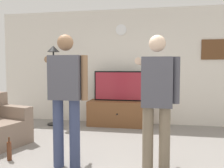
{
  "coord_description": "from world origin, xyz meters",
  "views": [
    {
      "loc": [
        0.72,
        -2.86,
        1.33
      ],
      "look_at": [
        -0.04,
        1.2,
        1.05
      ],
      "focal_mm": 39.05,
      "sensor_mm": 36.0,
      "label": 1
    }
  ],
  "objects_px": {
    "tv_stand": "(119,113)",
    "person_standing_nearer_couch": "(157,96)",
    "wall_clock": "(121,30)",
    "framed_picture": "(220,49)",
    "beverage_bottle": "(9,151)",
    "floor_lamp": "(54,68)",
    "person_standing_nearer_lamp": "(66,92)",
    "television": "(119,86)"
  },
  "relations": [
    {
      "from": "tv_stand",
      "to": "person_standing_nearer_couch",
      "type": "distance_m",
      "value": 2.59
    },
    {
      "from": "wall_clock",
      "to": "framed_picture",
      "type": "height_order",
      "value": "wall_clock"
    },
    {
      "from": "tv_stand",
      "to": "person_standing_nearer_lamp",
      "type": "relative_size",
      "value": 0.8
    },
    {
      "from": "beverage_bottle",
      "to": "floor_lamp",
      "type": "bearing_deg",
      "value": 97.25
    },
    {
      "from": "wall_clock",
      "to": "person_standing_nearer_couch",
      "type": "distance_m",
      "value": 3.04
    },
    {
      "from": "television",
      "to": "person_standing_nearer_lamp",
      "type": "xyz_separation_m",
      "value": [
        -0.32,
        -2.48,
        0.1
      ]
    },
    {
      "from": "tv_stand",
      "to": "beverage_bottle",
      "type": "distance_m",
      "value": 2.68
    },
    {
      "from": "framed_picture",
      "to": "person_standing_nearer_couch",
      "type": "distance_m",
      "value": 3.06
    },
    {
      "from": "television",
      "to": "framed_picture",
      "type": "bearing_deg",
      "value": 6.43
    },
    {
      "from": "framed_picture",
      "to": "floor_lamp",
      "type": "relative_size",
      "value": 0.43
    },
    {
      "from": "floor_lamp",
      "to": "framed_picture",
      "type": "bearing_deg",
      "value": 7.8
    },
    {
      "from": "television",
      "to": "person_standing_nearer_lamp",
      "type": "relative_size",
      "value": 0.66
    },
    {
      "from": "wall_clock",
      "to": "beverage_bottle",
      "type": "bearing_deg",
      "value": -114.44
    },
    {
      "from": "television",
      "to": "floor_lamp",
      "type": "relative_size",
      "value": 0.64
    },
    {
      "from": "person_standing_nearer_couch",
      "to": "floor_lamp",
      "type": "bearing_deg",
      "value": 137.64
    },
    {
      "from": "wall_clock",
      "to": "floor_lamp",
      "type": "height_order",
      "value": "wall_clock"
    },
    {
      "from": "framed_picture",
      "to": "beverage_bottle",
      "type": "height_order",
      "value": "framed_picture"
    },
    {
      "from": "tv_stand",
      "to": "person_standing_nearer_lamp",
      "type": "xyz_separation_m",
      "value": [
        -0.32,
        -2.43,
        0.72
      ]
    },
    {
      "from": "floor_lamp",
      "to": "beverage_bottle",
      "type": "distance_m",
      "value": 2.48
    },
    {
      "from": "floor_lamp",
      "to": "person_standing_nearer_lamp",
      "type": "xyz_separation_m",
      "value": [
        1.17,
        -2.22,
        -0.3
      ]
    },
    {
      "from": "wall_clock",
      "to": "person_standing_nearer_couch",
      "type": "bearing_deg",
      "value": -72.04
    },
    {
      "from": "television",
      "to": "floor_lamp",
      "type": "bearing_deg",
      "value": -170.19
    },
    {
      "from": "floor_lamp",
      "to": "beverage_bottle",
      "type": "relative_size",
      "value": 5.43
    },
    {
      "from": "framed_picture",
      "to": "beverage_bottle",
      "type": "relative_size",
      "value": 2.35
    },
    {
      "from": "beverage_bottle",
      "to": "person_standing_nearer_lamp",
      "type": "bearing_deg",
      "value": -3.48
    },
    {
      "from": "wall_clock",
      "to": "framed_picture",
      "type": "distance_m",
      "value": 2.26
    },
    {
      "from": "tv_stand",
      "to": "wall_clock",
      "type": "xyz_separation_m",
      "value": [
        0.0,
        0.29,
        1.94
      ]
    },
    {
      "from": "person_standing_nearer_lamp",
      "to": "beverage_bottle",
      "type": "relative_size",
      "value": 5.23
    },
    {
      "from": "tv_stand",
      "to": "person_standing_nearer_couch",
      "type": "bearing_deg",
      "value": -70.0
    },
    {
      "from": "framed_picture",
      "to": "beverage_bottle",
      "type": "xyz_separation_m",
      "value": [
        -3.42,
        -2.68,
        -1.59
      ]
    },
    {
      "from": "tv_stand",
      "to": "framed_picture",
      "type": "relative_size",
      "value": 1.78
    },
    {
      "from": "wall_clock",
      "to": "beverage_bottle",
      "type": "xyz_separation_m",
      "value": [
        -1.21,
        -2.67,
        -2.08
      ]
    },
    {
      "from": "framed_picture",
      "to": "person_standing_nearer_lamp",
      "type": "xyz_separation_m",
      "value": [
        -2.52,
        -2.73,
        -0.73
      ]
    },
    {
      "from": "wall_clock",
      "to": "framed_picture",
      "type": "xyz_separation_m",
      "value": [
        2.21,
        0.0,
        -0.49
      ]
    },
    {
      "from": "framed_picture",
      "to": "beverage_bottle",
      "type": "bearing_deg",
      "value": -141.97
    },
    {
      "from": "person_standing_nearer_couch",
      "to": "framed_picture",
      "type": "bearing_deg",
      "value": 62.92
    },
    {
      "from": "beverage_bottle",
      "to": "tv_stand",
      "type": "bearing_deg",
      "value": 62.99
    },
    {
      "from": "wall_clock",
      "to": "person_standing_nearer_couch",
      "type": "relative_size",
      "value": 0.15
    },
    {
      "from": "wall_clock",
      "to": "floor_lamp",
      "type": "distance_m",
      "value": 1.82
    },
    {
      "from": "person_standing_nearer_couch",
      "to": "beverage_bottle",
      "type": "height_order",
      "value": "person_standing_nearer_couch"
    },
    {
      "from": "person_standing_nearer_couch",
      "to": "beverage_bottle",
      "type": "bearing_deg",
      "value": -179.14
    },
    {
      "from": "television",
      "to": "floor_lamp",
      "type": "xyz_separation_m",
      "value": [
        -1.49,
        -0.26,
        0.4
      ]
    }
  ]
}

